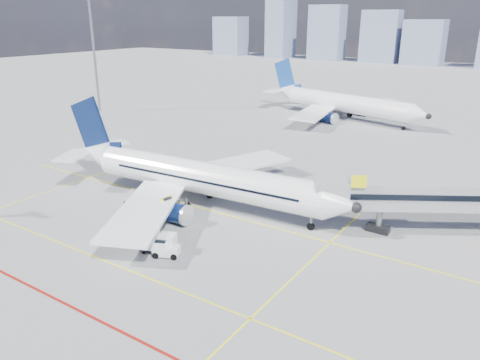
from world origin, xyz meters
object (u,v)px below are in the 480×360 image
object	(u,v)px
second_aircraft	(340,103)
belt_loader	(144,206)
cargo_dolly	(159,242)
baggage_tug	(165,248)
ramp_worker	(174,242)
main_aircraft	(193,176)

from	to	relation	value
second_aircraft	belt_loader	world-z (taller)	second_aircraft
cargo_dolly	belt_loader	xyz separation A→B (m)	(-7.62, 5.82, -0.29)
second_aircraft	baggage_tug	world-z (taller)	second_aircraft
baggage_tug	cargo_dolly	size ratio (longest dim) A/B	0.73
ramp_worker	cargo_dolly	bearing A→B (deg)	178.92
cargo_dolly	ramp_worker	size ratio (longest dim) A/B	2.02
belt_loader	ramp_worker	size ratio (longest dim) A/B	3.76
main_aircraft	ramp_worker	distance (m)	11.58
belt_loader	ramp_worker	bearing A→B (deg)	-24.10
second_aircraft	ramp_worker	xyz separation A→B (m)	(9.92, -63.48, -2.34)
second_aircraft	ramp_worker	bearing A→B (deg)	-65.99
baggage_tug	ramp_worker	bearing A→B (deg)	68.42
main_aircraft	belt_loader	size ratio (longest dim) A/B	5.64
second_aircraft	baggage_tug	bearing A→B (deg)	-66.11
baggage_tug	main_aircraft	bearing A→B (deg)	93.02
ramp_worker	second_aircraft	bearing A→B (deg)	51.28
baggage_tug	belt_loader	xyz separation A→B (m)	(-8.58, 6.10, -0.07)
baggage_tug	second_aircraft	bearing A→B (deg)	74.70
cargo_dolly	belt_loader	size ratio (longest dim) A/B	0.54
second_aircraft	baggage_tug	size ratio (longest dim) A/B	14.63
main_aircraft	second_aircraft	bearing A→B (deg)	90.99
belt_loader	second_aircraft	bearing A→B (deg)	96.98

